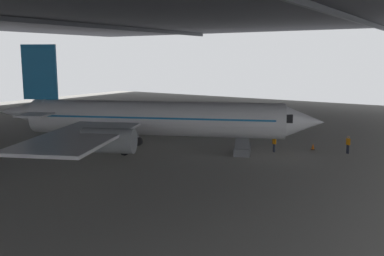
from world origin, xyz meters
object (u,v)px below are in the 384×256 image
object	(u,v)px
airplane_main	(149,118)
crew_worker_near_nose	(348,144)
crew_worker_by_stairs	(274,143)
boarding_stairs	(242,146)
baggage_tug	(72,133)
traffic_cone_orange	(313,147)

from	to	relation	value
airplane_main	crew_worker_near_nose	bearing A→B (deg)	-60.89
crew_worker_by_stairs	airplane_main	bearing A→B (deg)	120.32
boarding_stairs	crew_worker_by_stairs	distance (m)	3.17
crew_worker_near_nose	boarding_stairs	bearing A→B (deg)	121.23
airplane_main	crew_worker_near_nose	size ratio (longest dim) A/B	18.00
baggage_tug	crew_worker_near_nose	bearing A→B (deg)	-72.94
crew_worker_by_stairs	baggage_tug	distance (m)	22.93
boarding_stairs	baggage_tug	xyz separation A→B (m)	(-3.50, 19.84, -0.19)
airplane_main	traffic_cone_orange	world-z (taller)	airplane_main
crew_worker_by_stairs	traffic_cone_orange	bearing A→B (deg)	-41.75
boarding_stairs	crew_worker_by_stairs	xyz separation A→B (m)	(2.06, -2.40, 0.19)
airplane_main	boarding_stairs	bearing A→B (deg)	-63.23
airplane_main	crew_worker_by_stairs	world-z (taller)	airplane_main
crew_worker_by_stairs	traffic_cone_orange	distance (m)	4.33
traffic_cone_orange	airplane_main	bearing A→B (deg)	124.94
baggage_tug	boarding_stairs	bearing A→B (deg)	-79.99
airplane_main	boarding_stairs	world-z (taller)	airplane_main
airplane_main	baggage_tug	distance (m)	12.02
boarding_stairs	crew_worker_by_stairs	bearing A→B (deg)	-49.39
crew_worker_by_stairs	baggage_tug	size ratio (longest dim) A/B	0.64
boarding_stairs	crew_worker_near_nose	distance (m)	10.09
airplane_main	crew_worker_near_nose	world-z (taller)	airplane_main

